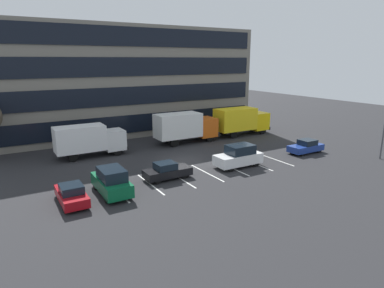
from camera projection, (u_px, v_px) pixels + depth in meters
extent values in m
plane|color=#262628|center=(184.00, 161.00, 34.00)|extent=(120.00, 120.00, 0.00)
cube|color=slate|center=(121.00, 80.00, 47.22)|extent=(37.14, 11.57, 14.40)
cube|color=black|center=(138.00, 123.00, 43.63)|extent=(35.65, 0.16, 2.30)
cube|color=black|center=(137.00, 95.00, 42.75)|extent=(35.65, 0.16, 2.30)
cube|color=black|center=(136.00, 67.00, 41.86)|extent=(35.65, 0.16, 2.30)
cube|color=black|center=(135.00, 37.00, 40.98)|extent=(35.65, 0.16, 2.30)
cube|color=silver|center=(118.00, 191.00, 26.27)|extent=(0.14, 5.40, 0.01)
cube|color=silver|center=(150.00, 184.00, 27.66)|extent=(0.14, 5.40, 0.01)
cube|color=silver|center=(180.00, 178.00, 29.05)|extent=(0.14, 5.40, 0.01)
cube|color=silver|center=(207.00, 173.00, 30.44)|extent=(0.14, 5.40, 0.01)
cube|color=silver|center=(231.00, 168.00, 31.83)|extent=(0.14, 5.40, 0.01)
cube|color=silver|center=(254.00, 163.00, 33.22)|extent=(0.14, 5.40, 0.01)
cube|color=silver|center=(274.00, 159.00, 34.61)|extent=(0.14, 5.40, 0.01)
cube|color=yellow|center=(257.00, 121.00, 46.84)|extent=(2.34, 2.56, 2.34)
cube|color=black|center=(264.00, 117.00, 47.29)|extent=(0.06, 2.15, 1.03)
cube|color=yellow|center=(235.00, 119.00, 44.74)|extent=(5.54, 2.66, 2.88)
cube|color=black|center=(264.00, 127.00, 47.69)|extent=(0.21, 2.56, 0.43)
cylinder|color=black|center=(252.00, 128.00, 48.04)|extent=(1.06, 0.32, 1.06)
cylinder|color=black|center=(262.00, 130.00, 46.21)|extent=(1.06, 0.32, 1.06)
cylinder|color=black|center=(223.00, 131.00, 45.53)|extent=(1.06, 0.32, 1.06)
cylinder|color=black|center=(233.00, 134.00, 43.70)|extent=(1.06, 0.32, 1.06)
cube|color=white|center=(114.00, 140.00, 36.50)|extent=(2.13, 2.33, 2.13)
cube|color=black|center=(123.00, 135.00, 36.91)|extent=(0.06, 1.95, 0.94)
cube|color=white|center=(80.00, 139.00, 34.58)|extent=(5.04, 2.42, 2.62)
cube|color=black|center=(124.00, 146.00, 37.27)|extent=(0.19, 2.33, 0.39)
cylinder|color=black|center=(112.00, 147.00, 37.59)|extent=(0.97, 0.29, 0.97)
cylinder|color=black|center=(117.00, 151.00, 35.93)|extent=(0.97, 0.29, 0.97)
cylinder|color=black|center=(69.00, 153.00, 35.31)|extent=(0.97, 0.29, 0.97)
cylinder|color=black|center=(73.00, 157.00, 33.64)|extent=(0.97, 0.29, 0.97)
cube|color=#D85914|center=(205.00, 127.00, 42.54)|extent=(2.35, 2.56, 2.35)
cube|color=black|center=(213.00, 122.00, 43.00)|extent=(0.06, 2.15, 1.03)
cube|color=white|center=(178.00, 125.00, 40.44)|extent=(5.54, 2.67, 2.88)
cube|color=black|center=(213.00, 134.00, 43.40)|extent=(0.21, 2.56, 0.43)
cylinder|color=black|center=(201.00, 134.00, 43.74)|extent=(1.07, 0.32, 1.07)
cylinder|color=black|center=(210.00, 138.00, 41.91)|extent=(1.07, 0.32, 1.07)
cylinder|color=black|center=(166.00, 139.00, 41.24)|extent=(1.07, 0.32, 1.07)
cylinder|color=black|center=(174.00, 142.00, 39.40)|extent=(1.07, 0.32, 1.07)
cube|color=maroon|center=(72.00, 196.00, 23.91)|extent=(1.71, 4.09, 0.67)
cube|color=black|center=(71.00, 189.00, 23.59)|extent=(1.51, 1.72, 0.57)
cylinder|color=black|center=(58.00, 195.00, 24.70)|extent=(0.21, 0.57, 0.57)
cylinder|color=black|center=(78.00, 191.00, 25.43)|extent=(0.21, 0.57, 0.57)
cylinder|color=black|center=(65.00, 208.00, 22.52)|extent=(0.21, 0.57, 0.57)
cylinder|color=black|center=(87.00, 204.00, 23.25)|extent=(0.21, 0.57, 0.57)
cube|color=navy|center=(306.00, 148.00, 36.87)|extent=(4.13, 1.73, 0.67)
cube|color=black|center=(307.00, 142.00, 36.82)|extent=(1.74, 1.52, 0.58)
cylinder|color=black|center=(302.00, 154.00, 35.66)|extent=(0.58, 0.21, 0.58)
cylinder|color=black|center=(292.00, 150.00, 36.91)|extent=(0.58, 0.21, 0.58)
cylinder|color=black|center=(319.00, 150.00, 36.97)|extent=(0.58, 0.21, 0.58)
cylinder|color=black|center=(308.00, 147.00, 38.22)|extent=(0.58, 0.21, 0.58)
cube|color=black|center=(168.00, 172.00, 28.88)|extent=(4.12, 1.72, 0.67)
cube|color=black|center=(165.00, 166.00, 28.62)|extent=(1.73, 1.52, 0.57)
cylinder|color=black|center=(177.00, 170.00, 30.22)|extent=(0.57, 0.21, 0.57)
cylinder|color=black|center=(185.00, 175.00, 28.98)|extent=(0.57, 0.21, 0.57)
cylinder|color=black|center=(150.00, 175.00, 28.91)|extent=(0.57, 0.21, 0.57)
cylinder|color=black|center=(158.00, 181.00, 27.67)|extent=(0.57, 0.21, 0.57)
cube|color=#0C5933|center=(111.00, 184.00, 25.55)|extent=(1.96, 4.63, 0.96)
cube|color=black|center=(112.00, 174.00, 25.14)|extent=(1.73, 2.55, 0.86)
cylinder|color=black|center=(95.00, 185.00, 26.46)|extent=(0.22, 0.68, 0.68)
cylinder|color=black|center=(116.00, 182.00, 27.32)|extent=(0.22, 0.68, 0.68)
cylinder|color=black|center=(106.00, 198.00, 23.99)|extent=(0.22, 0.68, 0.68)
cylinder|color=black|center=(129.00, 194.00, 24.85)|extent=(0.22, 0.68, 0.68)
cube|color=white|center=(238.00, 159.00, 32.09)|extent=(4.70, 1.99, 0.97)
cube|color=black|center=(240.00, 149.00, 31.98)|extent=(2.58, 1.75, 0.87)
cylinder|color=black|center=(231.00, 168.00, 30.72)|extent=(0.69, 0.22, 0.69)
cylinder|color=black|center=(220.00, 163.00, 32.17)|extent=(0.69, 0.22, 0.69)
cylinder|color=black|center=(256.00, 163.00, 32.21)|extent=(0.69, 0.22, 0.69)
cylinder|color=black|center=(244.00, 159.00, 33.66)|extent=(0.69, 0.22, 0.69)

